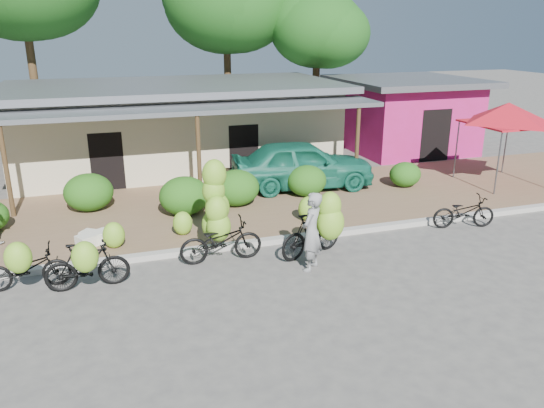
{
  "coord_description": "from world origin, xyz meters",
  "views": [
    {
      "loc": [
        -2.92,
        -10.32,
        5.44
      ],
      "look_at": [
        1.03,
        1.72,
        1.2
      ],
      "focal_mm": 35.0,
      "sensor_mm": 36.0,
      "label": 1
    }
  ],
  "objects_px": {
    "tree_center_right": "(221,1)",
    "sack_near": "(94,239)",
    "red_canopy": "(508,113)",
    "bike_center": "(219,225)",
    "bike_far_right": "(464,212)",
    "vendor": "(312,232)",
    "tree_near_right": "(313,27)",
    "bike_far_left": "(25,267)",
    "bike_left": "(87,264)",
    "bike_right": "(317,229)",
    "teal_van": "(302,164)",
    "sack_far": "(95,237)"
  },
  "relations": [
    {
      "from": "bike_center",
      "to": "vendor",
      "type": "bearing_deg",
      "value": -123.83
    },
    {
      "from": "sack_near",
      "to": "teal_van",
      "type": "relative_size",
      "value": 0.17
    },
    {
      "from": "bike_center",
      "to": "vendor",
      "type": "height_order",
      "value": "bike_center"
    },
    {
      "from": "bike_right",
      "to": "sack_far",
      "type": "height_order",
      "value": "bike_right"
    },
    {
      "from": "vendor",
      "to": "bike_left",
      "type": "bearing_deg",
      "value": -50.93
    },
    {
      "from": "bike_far_left",
      "to": "sack_far",
      "type": "bearing_deg",
      "value": -32.7
    },
    {
      "from": "sack_far",
      "to": "red_canopy",
      "type": "bearing_deg",
      "value": 5.47
    },
    {
      "from": "tree_center_right",
      "to": "sack_near",
      "type": "xyz_separation_m",
      "value": [
        -6.66,
        -13.49,
        -6.39
      ]
    },
    {
      "from": "bike_center",
      "to": "bike_far_right",
      "type": "distance_m",
      "value": 7.07
    },
    {
      "from": "bike_far_left",
      "to": "sack_near",
      "type": "xyz_separation_m",
      "value": [
        1.39,
        1.94,
        -0.28
      ]
    },
    {
      "from": "bike_far_left",
      "to": "bike_far_right",
      "type": "xyz_separation_m",
      "value": [
        11.39,
        0.26,
        -0.08
      ]
    },
    {
      "from": "red_canopy",
      "to": "teal_van",
      "type": "bearing_deg",
      "value": 166.9
    },
    {
      "from": "tree_near_right",
      "to": "bike_far_right",
      "type": "height_order",
      "value": "tree_near_right"
    },
    {
      "from": "bike_left",
      "to": "bike_far_left",
      "type": "bearing_deg",
      "value": 70.63
    },
    {
      "from": "bike_far_left",
      "to": "vendor",
      "type": "bearing_deg",
      "value": -96.92
    },
    {
      "from": "bike_left",
      "to": "bike_right",
      "type": "distance_m",
      "value": 5.35
    },
    {
      "from": "red_canopy",
      "to": "vendor",
      "type": "height_order",
      "value": "red_canopy"
    },
    {
      "from": "bike_far_left",
      "to": "sack_near",
      "type": "bearing_deg",
      "value": -33.84
    },
    {
      "from": "bike_left",
      "to": "bike_right",
      "type": "xyz_separation_m",
      "value": [
        5.35,
        0.04,
        0.16
      ]
    },
    {
      "from": "bike_left",
      "to": "red_canopy",
      "type": "bearing_deg",
      "value": -75.75
    },
    {
      "from": "bike_right",
      "to": "sack_near",
      "type": "bearing_deg",
      "value": 46.48
    },
    {
      "from": "bike_far_left",
      "to": "bike_far_right",
      "type": "relative_size",
      "value": 0.98
    },
    {
      "from": "bike_right",
      "to": "bike_left",
      "type": "bearing_deg",
      "value": 70.85
    },
    {
      "from": "teal_van",
      "to": "tree_center_right",
      "type": "bearing_deg",
      "value": 7.37
    },
    {
      "from": "bike_right",
      "to": "red_canopy",
      "type": "bearing_deg",
      "value": -85.93
    },
    {
      "from": "sack_far",
      "to": "vendor",
      "type": "xyz_separation_m",
      "value": [
        4.81,
        -3.02,
        0.69
      ]
    },
    {
      "from": "red_canopy",
      "to": "vendor",
      "type": "xyz_separation_m",
      "value": [
        -9.04,
        -4.35,
        -1.66
      ]
    },
    {
      "from": "bike_left",
      "to": "vendor",
      "type": "bearing_deg",
      "value": -97.07
    },
    {
      "from": "sack_near",
      "to": "sack_far",
      "type": "xyz_separation_m",
      "value": [
        0.03,
        0.13,
        -0.01
      ]
    },
    {
      "from": "vendor",
      "to": "sack_near",
      "type": "bearing_deg",
      "value": -75.67
    },
    {
      "from": "bike_left",
      "to": "bike_far_right",
      "type": "relative_size",
      "value": 0.96
    },
    {
      "from": "sack_far",
      "to": "tree_near_right",
      "type": "bearing_deg",
      "value": 46.92
    },
    {
      "from": "bike_left",
      "to": "bike_far_right",
      "type": "distance_m",
      "value": 10.15
    },
    {
      "from": "tree_near_right",
      "to": "teal_van",
      "type": "relative_size",
      "value": 1.47
    },
    {
      "from": "red_canopy",
      "to": "sack_near",
      "type": "bearing_deg",
      "value": -173.99
    },
    {
      "from": "tree_near_right",
      "to": "teal_van",
      "type": "distance_m",
      "value": 10.23
    },
    {
      "from": "tree_near_right",
      "to": "red_canopy",
      "type": "relative_size",
      "value": 2.05
    },
    {
      "from": "red_canopy",
      "to": "sack_far",
      "type": "xyz_separation_m",
      "value": [
        -13.85,
        -1.33,
        -2.35
      ]
    },
    {
      "from": "bike_far_left",
      "to": "bike_far_right",
      "type": "distance_m",
      "value": 11.39
    },
    {
      "from": "tree_center_right",
      "to": "bike_right",
      "type": "relative_size",
      "value": 4.55
    },
    {
      "from": "bike_center",
      "to": "vendor",
      "type": "xyz_separation_m",
      "value": [
        1.9,
        -1.32,
        0.07
      ]
    },
    {
      "from": "teal_van",
      "to": "red_canopy",
      "type": "bearing_deg",
      "value": -97.25
    },
    {
      "from": "tree_center_right",
      "to": "sack_near",
      "type": "distance_m",
      "value": 16.35
    },
    {
      "from": "bike_right",
      "to": "vendor",
      "type": "height_order",
      "value": "vendor"
    },
    {
      "from": "bike_right",
      "to": "sack_far",
      "type": "bearing_deg",
      "value": 45.11
    },
    {
      "from": "bike_right",
      "to": "sack_near",
      "type": "distance_m",
      "value": 5.74
    },
    {
      "from": "red_canopy",
      "to": "sack_near",
      "type": "xyz_separation_m",
      "value": [
        -13.89,
        -1.46,
        -2.34
      ]
    },
    {
      "from": "bike_far_left",
      "to": "bike_center",
      "type": "distance_m",
      "value": 4.36
    },
    {
      "from": "bike_right",
      "to": "bike_far_right",
      "type": "bearing_deg",
      "value": -101.88
    },
    {
      "from": "tree_near_right",
      "to": "bike_far_left",
      "type": "distance_m",
      "value": 18.7
    }
  ]
}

